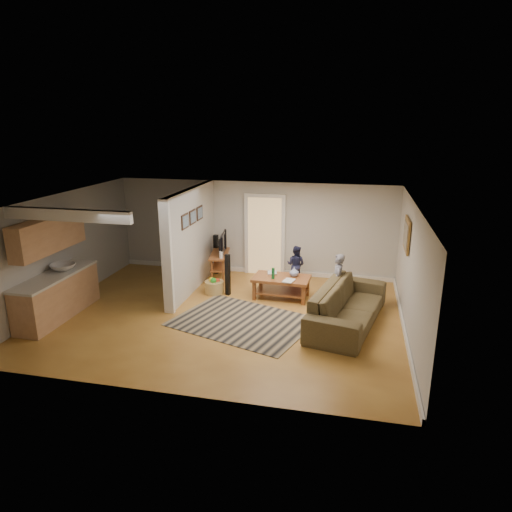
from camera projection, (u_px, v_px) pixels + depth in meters
The scene contains 11 objects.
ground at pixel (224, 315), 9.83m from camera, with size 7.50×7.50×0.00m, color #955F25.
room_shell at pixel (182, 242), 10.03m from camera, with size 7.54×6.02×2.52m.
area_rug at pixel (243, 322), 9.51m from camera, with size 2.72×1.99×0.01m, color black.
sofa at pixel (347, 323), 9.45m from camera, with size 2.75×1.08×0.80m, color #4B4525.
coffee_table at pixel (282, 282), 10.71m from camera, with size 1.35×0.83×0.78m.
tv_console at pixel (220, 256), 11.84m from camera, with size 0.63×1.21×1.00m.
speaker_left at pixel (228, 275), 10.86m from camera, with size 0.10×0.10×1.01m, color black.
speaker_right at pixel (216, 254), 12.41m from camera, with size 0.11×0.11×1.08m, color black.
toy_basket at pixel (214, 286), 11.06m from camera, with size 0.46×0.46×0.41m.
child at pixel (336, 307), 10.29m from camera, with size 0.45×0.29×1.23m, color slate.
toddler at pixel (295, 283), 11.75m from camera, with size 0.49×0.38×1.01m, color #1F2242.
Camera 1 is at (2.63, -8.69, 4.03)m, focal length 32.00 mm.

